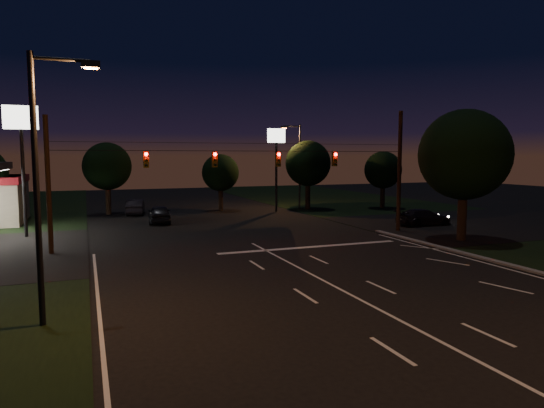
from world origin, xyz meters
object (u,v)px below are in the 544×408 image
car_oncoming_b (135,207)px  car_cross (423,217)px  utility_pole_right (398,231)px  car_oncoming_a (159,214)px  tree_right_near (463,156)px

car_oncoming_b → car_cross: bearing=151.3°
utility_pole_right → car_oncoming_a: (-16.23, 11.06, 0.76)m
car_oncoming_a → car_oncoming_b: (-1.31, 7.03, -0.03)m
utility_pole_right → car_oncoming_b: 25.21m
car_oncoming_b → tree_right_near: bearing=138.8°
utility_pole_right → car_oncoming_b: (-17.55, 18.09, 0.73)m
utility_pole_right → car_oncoming_a: 19.66m
tree_right_near → utility_pole_right: bearing=107.5°
utility_pole_right → car_oncoming_a: bearing=145.7°
tree_right_near → car_oncoming_a: 24.34m
car_oncoming_b → utility_pole_right: bearing=143.1°
car_oncoming_a → utility_pole_right: bearing=151.4°
car_cross → car_oncoming_b: bearing=52.7°
car_oncoming_a → tree_right_near: bearing=143.9°
utility_pole_right → tree_right_near: 7.61m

